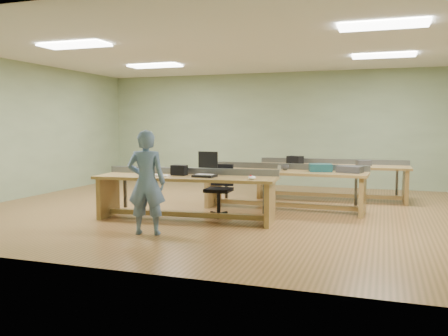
{
  "coord_description": "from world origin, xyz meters",
  "views": [
    {
      "loc": [
        2.57,
        -8.48,
        1.61
      ],
      "look_at": [
        -0.11,
        -0.6,
        0.86
      ],
      "focal_mm": 38.0,
      "sensor_mm": 36.0,
      "label": 1
    }
  ],
  "objects": [
    {
      "name": "workbench_front",
      "position": [
        -0.6,
        -1.13,
        0.56
      ],
      "size": [
        3.13,
        1.07,
        0.86
      ],
      "rotation": [
        0.0,
        0.0,
        0.08
      ],
      "color": "olive",
      "rests_on": "floor"
    },
    {
      "name": "keyboard",
      "position": [
        -1.06,
        -1.33,
        0.76
      ],
      "size": [
        0.44,
        0.15,
        0.03
      ],
      "primitive_type": "cube",
      "rotation": [
        0.0,
        0.0,
        -0.01
      ],
      "color": "white",
      "rests_on": "workbench_front"
    },
    {
      "name": "camera_bag",
      "position": [
        -0.76,
        -1.07,
        0.84
      ],
      "size": [
        0.26,
        0.17,
        0.18
      ],
      "primitive_type": "cube",
      "rotation": [
        0.0,
        0.0,
        -0.03
      ],
      "color": "black",
      "rests_on": "workbench_front"
    },
    {
      "name": "wall_front",
      "position": [
        0.0,
        -4.0,
        1.5
      ],
      "size": [
        10.0,
        0.04,
        3.0
      ],
      "primitive_type": "cube",
      "color": "#91A77E",
      "rests_on": "floor"
    },
    {
      "name": "floor",
      "position": [
        0.0,
        0.0,
        0.0
      ],
      "size": [
        10.0,
        10.0,
        0.0
      ],
      "primitive_type": "plane",
      "color": "olive",
      "rests_on": "ground"
    },
    {
      "name": "wall_back",
      "position": [
        0.0,
        4.0,
        1.5
      ],
      "size": [
        10.0,
        0.04,
        3.0
      ],
      "primitive_type": "cube",
      "color": "#91A77E",
      "rests_on": "floor"
    },
    {
      "name": "fluor_panels",
      "position": [
        0.0,
        0.0,
        2.97
      ],
      "size": [
        6.2,
        3.5,
        0.03
      ],
      "color": "white",
      "rests_on": "ceiling"
    },
    {
      "name": "laptop_screen",
      "position": [
        -0.24,
        -1.03,
        1.03
      ],
      "size": [
        0.35,
        0.04,
        0.28
      ],
      "primitive_type": "cube",
      "rotation": [
        0.0,
        0.0,
        -0.06
      ],
      "color": "black",
      "rests_on": "laptop_base"
    },
    {
      "name": "parts_bin_teal",
      "position": [
        1.45,
        0.39,
        0.82
      ],
      "size": [
        0.47,
        0.39,
        0.14
      ],
      "primitive_type": "cube",
      "rotation": [
        0.0,
        0.0,
        0.25
      ],
      "color": "#16444A",
      "rests_on": "workbench_mid"
    },
    {
      "name": "person",
      "position": [
        -0.73,
        -2.32,
        0.77
      ],
      "size": [
        0.63,
        0.49,
        1.54
      ],
      "primitive_type": "imported",
      "rotation": [
        0.0,
        0.0,
        3.38
      ],
      "color": "slate",
      "rests_on": "floor"
    },
    {
      "name": "drinks_can",
      "position": [
        0.71,
        0.2,
        0.8
      ],
      "size": [
        0.08,
        0.08,
        0.11
      ],
      "primitive_type": "cylinder",
      "rotation": [
        0.0,
        0.0,
        0.42
      ],
      "color": "silver",
      "rests_on": "workbench_mid"
    },
    {
      "name": "workbench_back",
      "position": [
        1.49,
        1.95,
        0.56
      ],
      "size": [
        3.26,
        0.96,
        0.86
      ],
      "rotation": [
        0.0,
        0.0,
        0.03
      ],
      "color": "olive",
      "rests_on": "floor"
    },
    {
      "name": "laptop_base",
      "position": [
        -0.25,
        -1.17,
        0.77
      ],
      "size": [
        0.37,
        0.31,
        0.04
      ],
      "primitive_type": "cube",
      "rotation": [
        0.0,
        0.0,
        -0.06
      ],
      "color": "black",
      "rests_on": "workbench_front"
    },
    {
      "name": "workbench_mid",
      "position": [
        0.78,
        0.36,
        0.56
      ],
      "size": [
        3.11,
        0.92,
        0.86
      ],
      "rotation": [
        0.0,
        0.0,
        -0.03
      ],
      "color": "olive",
      "rests_on": "floor"
    },
    {
      "name": "tray_back",
      "position": [
        2.16,
        2.0,
        0.81
      ],
      "size": [
        0.34,
        0.3,
        0.11
      ],
      "primitive_type": "cube",
      "rotation": [
        0.0,
        0.0,
        0.39
      ],
      "color": "#323234",
      "rests_on": "workbench_back"
    },
    {
      "name": "storage_box_back",
      "position": [
        0.71,
        1.89,
        0.84
      ],
      "size": [
        0.38,
        0.32,
        0.18
      ],
      "primitive_type": "cube",
      "rotation": [
        0.0,
        0.0,
        -0.37
      ],
      "color": "black",
      "rests_on": "workbench_back"
    },
    {
      "name": "mug",
      "position": [
        0.78,
        0.44,
        0.8
      ],
      "size": [
        0.18,
        0.18,
        0.1
      ],
      "primitive_type": "imported",
      "rotation": [
        0.0,
        0.0,
        -0.44
      ],
      "color": "#323234",
      "rests_on": "workbench_mid"
    },
    {
      "name": "ceiling",
      "position": [
        0.0,
        0.0,
        3.0
      ],
      "size": [
        10.0,
        10.0,
        0.0
      ],
      "primitive_type": "plane",
      "color": "silver",
      "rests_on": "wall_back"
    },
    {
      "name": "wall_left",
      "position": [
        -5.0,
        0.0,
        1.5
      ],
      "size": [
        0.04,
        8.0,
        3.0
      ],
      "primitive_type": "cube",
      "color": "#91A77E",
      "rests_on": "floor"
    },
    {
      "name": "trackball_mouse",
      "position": [
        0.59,
        -1.29,
        0.78
      ],
      "size": [
        0.14,
        0.16,
        0.06
      ],
      "primitive_type": "ellipsoid",
      "rotation": [
        0.0,
        0.0,
        0.11
      ],
      "color": "white",
      "rests_on": "workbench_front"
    },
    {
      "name": "task_chair",
      "position": [
        -0.18,
        -0.65,
        0.33
      ],
      "size": [
        0.51,
        0.51,
        0.91
      ],
      "rotation": [
        0.0,
        0.0,
        0.02
      ],
      "color": "black",
      "rests_on": "floor"
    },
    {
      "name": "parts_bin_grey",
      "position": [
        1.98,
        0.35,
        0.81
      ],
      "size": [
        0.49,
        0.38,
        0.12
      ],
      "primitive_type": "cube",
      "rotation": [
        0.0,
        0.0,
        -0.26
      ],
      "color": "#323234",
      "rests_on": "workbench_mid"
    }
  ]
}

